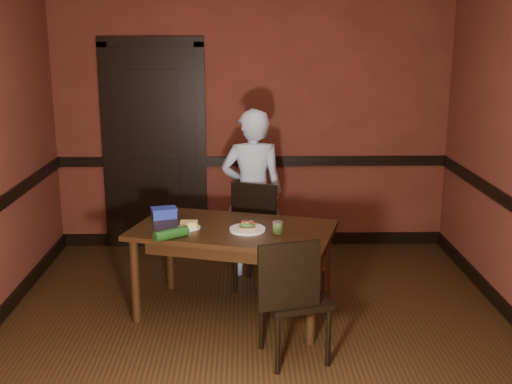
{
  "coord_description": "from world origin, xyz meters",
  "views": [
    {
      "loc": [
        -0.09,
        -4.24,
        2.21
      ],
      "look_at": [
        0.0,
        0.35,
        1.05
      ],
      "focal_mm": 45.0,
      "sensor_mm": 36.0,
      "label": 1
    }
  ],
  "objects_px": {
    "dining_table": "(234,271)",
    "cheese_saucer": "(189,225)",
    "chair_far": "(262,239)",
    "sauce_jar": "(278,227)",
    "person": "(252,193)",
    "food_tub": "(164,213)",
    "chair_near": "(294,297)",
    "sandwich_plate": "(247,228)"
  },
  "relations": [
    {
      "from": "sandwich_plate",
      "to": "chair_far",
      "type": "bearing_deg",
      "value": 78.07
    },
    {
      "from": "chair_near",
      "to": "food_tub",
      "type": "bearing_deg",
      "value": -61.05
    },
    {
      "from": "dining_table",
      "to": "cheese_saucer",
      "type": "relative_size",
      "value": 8.67
    },
    {
      "from": "sauce_jar",
      "to": "cheese_saucer",
      "type": "bearing_deg",
      "value": 168.05
    },
    {
      "from": "person",
      "to": "sandwich_plate",
      "type": "bearing_deg",
      "value": 81.18
    },
    {
      "from": "sauce_jar",
      "to": "food_tub",
      "type": "bearing_deg",
      "value": 154.78
    },
    {
      "from": "chair_near",
      "to": "person",
      "type": "distance_m",
      "value": 1.65
    },
    {
      "from": "cheese_saucer",
      "to": "food_tub",
      "type": "height_order",
      "value": "food_tub"
    },
    {
      "from": "person",
      "to": "food_tub",
      "type": "bearing_deg",
      "value": 33.48
    },
    {
      "from": "person",
      "to": "sandwich_plate",
      "type": "distance_m",
      "value": 0.95
    },
    {
      "from": "chair_near",
      "to": "sandwich_plate",
      "type": "bearing_deg",
      "value": -79.97
    },
    {
      "from": "sandwich_plate",
      "to": "dining_table",
      "type": "bearing_deg",
      "value": 145.73
    },
    {
      "from": "dining_table",
      "to": "sauce_jar",
      "type": "relative_size",
      "value": 16.65
    },
    {
      "from": "chair_near",
      "to": "person",
      "type": "bearing_deg",
      "value": -96.42
    },
    {
      "from": "dining_table",
      "to": "sauce_jar",
      "type": "distance_m",
      "value": 0.55
    },
    {
      "from": "chair_near",
      "to": "cheese_saucer",
      "type": "bearing_deg",
      "value": -58.95
    },
    {
      "from": "sandwich_plate",
      "to": "cheese_saucer",
      "type": "distance_m",
      "value": 0.46
    },
    {
      "from": "chair_far",
      "to": "cheese_saucer",
      "type": "xyz_separation_m",
      "value": [
        -0.58,
        -0.54,
        0.29
      ]
    },
    {
      "from": "dining_table",
      "to": "chair_far",
      "type": "distance_m",
      "value": 0.59
    },
    {
      "from": "sauce_jar",
      "to": "food_tub",
      "type": "relative_size",
      "value": 0.39
    },
    {
      "from": "dining_table",
      "to": "person",
      "type": "distance_m",
      "value": 0.98
    },
    {
      "from": "sauce_jar",
      "to": "dining_table",
      "type": "bearing_deg",
      "value": 156.08
    },
    {
      "from": "food_tub",
      "to": "cheese_saucer",
      "type": "bearing_deg",
      "value": -67.11
    },
    {
      "from": "dining_table",
      "to": "sandwich_plate",
      "type": "relative_size",
      "value": 5.54
    },
    {
      "from": "cheese_saucer",
      "to": "food_tub",
      "type": "distance_m",
      "value": 0.36
    },
    {
      "from": "person",
      "to": "food_tub",
      "type": "distance_m",
      "value": 0.94
    },
    {
      "from": "chair_far",
      "to": "chair_near",
      "type": "relative_size",
      "value": 1.0
    },
    {
      "from": "dining_table",
      "to": "chair_near",
      "type": "xyz_separation_m",
      "value": [
        0.42,
        -0.73,
        0.09
      ]
    },
    {
      "from": "chair_near",
      "to": "food_tub",
      "type": "height_order",
      "value": "chair_near"
    },
    {
      "from": "sandwich_plate",
      "to": "sauce_jar",
      "type": "distance_m",
      "value": 0.24
    },
    {
      "from": "chair_far",
      "to": "sauce_jar",
      "type": "xyz_separation_m",
      "value": [
        0.1,
        -0.68,
        0.31
      ]
    },
    {
      "from": "cheese_saucer",
      "to": "person",
      "type": "bearing_deg",
      "value": 60.15
    },
    {
      "from": "dining_table",
      "to": "sandwich_plate",
      "type": "distance_m",
      "value": 0.4
    },
    {
      "from": "chair_near",
      "to": "cheese_saucer",
      "type": "xyz_separation_m",
      "value": [
        -0.77,
        0.72,
        0.29
      ]
    },
    {
      "from": "sauce_jar",
      "to": "person",
      "type": "bearing_deg",
      "value": 99.84
    },
    {
      "from": "chair_far",
      "to": "sandwich_plate",
      "type": "relative_size",
      "value": 3.26
    },
    {
      "from": "person",
      "to": "sauce_jar",
      "type": "distance_m",
      "value": 1.04
    },
    {
      "from": "person",
      "to": "food_tub",
      "type": "height_order",
      "value": "person"
    },
    {
      "from": "food_tub",
      "to": "sauce_jar",
      "type": "bearing_deg",
      "value": -40.95
    },
    {
      "from": "dining_table",
      "to": "cheese_saucer",
      "type": "xyz_separation_m",
      "value": [
        -0.34,
        -0.01,
        0.38
      ]
    },
    {
      "from": "sauce_jar",
      "to": "cheese_saucer",
      "type": "xyz_separation_m",
      "value": [
        -0.68,
        0.14,
        -0.02
      ]
    },
    {
      "from": "person",
      "to": "food_tub",
      "type": "xyz_separation_m",
      "value": [
        -0.73,
        -0.6,
        -0.01
      ]
    }
  ]
}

